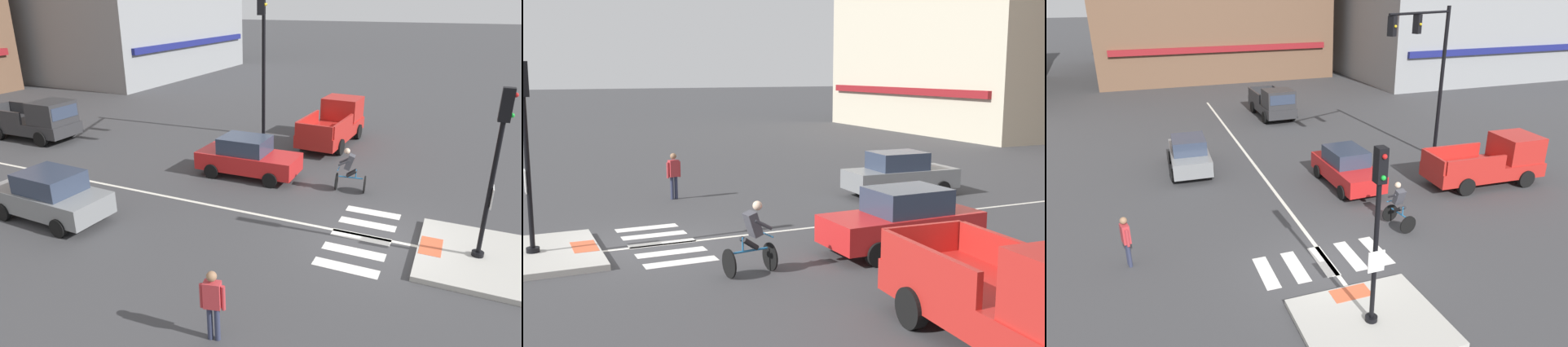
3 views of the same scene
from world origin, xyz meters
The scene contains 17 objects.
ground_plane centered at (0.00, 0.00, 0.00)m, with size 300.00×300.00×0.00m, color #3D3D3F.
traffic_island centered at (0.00, -2.80, 0.07)m, with size 3.64×3.13×0.15m, color #B2AFA8.
tactile_pad_front centered at (0.00, -1.58, 0.15)m, with size 1.10×0.60×0.01m, color #DB5B38.
signal_pole centered at (0.00, -2.80, 2.95)m, with size 0.44×0.38×4.65m.
crosswalk_stripe_a centered at (-1.87, 0.43, 0.00)m, with size 0.44×1.80×0.01m, color silver.
crosswalk_stripe_b centered at (-0.93, 0.43, 0.00)m, with size 0.44×1.80×0.01m, color silver.
crosswalk_stripe_c centered at (0.00, 0.43, 0.00)m, with size 0.44×1.80×0.01m, color silver.
crosswalk_stripe_d centered at (0.93, 0.43, 0.00)m, with size 0.44×1.80×0.01m, color silver.
crosswalk_stripe_e centered at (1.87, 0.43, 0.00)m, with size 0.44×1.80×0.01m, color silver.
lane_centre_line centered at (0.11, 10.00, 0.00)m, with size 0.14×28.00×0.01m, color silver.
traffic_light_mast centered at (7.89, 7.23, 4.98)m, with size 4.12×1.87×7.30m.
car_grey_westbound_far centered at (-2.88, 10.02, 0.81)m, with size 1.97×4.16×1.64m.
car_red_eastbound_mid centered at (3.27, 5.84, 0.81)m, with size 1.91×4.13×1.64m.
pickup_truck_red_cross_right centered at (9.39, 3.92, 0.98)m, with size 5.19×2.26×2.08m.
pickup_truck_charcoal_eastbound_distant centered at (3.56, 17.95, 0.98)m, with size 2.11×5.12×2.08m.
cyclist centered at (3.39, 1.68, 0.87)m, with size 0.78×1.16×1.68m.
pedestrian_at_curb_left centered at (-5.73, 2.29, 0.98)m, with size 0.30×0.54×1.67m.
Camera 1 is at (-12.43, -1.82, 6.76)m, focal length 31.33 mm.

